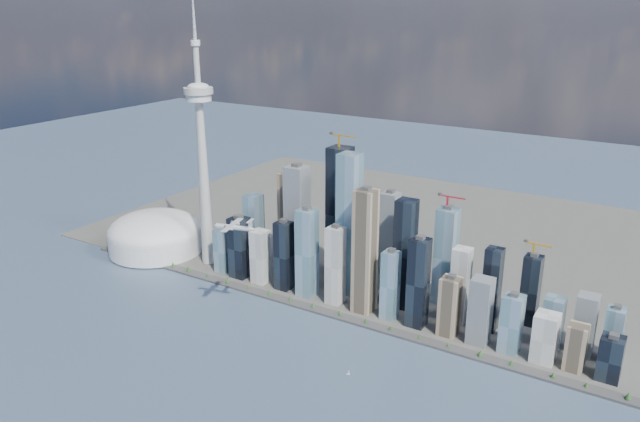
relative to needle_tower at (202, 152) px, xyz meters
The scene contains 9 objects.
ground 491.65m from the needle_tower, 45.94° to the right, with size 4000.00×4000.00×0.00m, color #384963.
seawall 385.07m from the needle_tower, 11.31° to the right, with size 1100.00×22.00×4.00m, color #383838.
land 544.99m from the needle_tower, 52.43° to the left, with size 1400.00×900.00×3.00m, color #4C4C47.
shoreline_trees 380.99m from the needle_tower, 11.31° to the right, with size 960.53×7.20×8.80m.
skyscraper_cluster 389.49m from the needle_tower, ahead, with size 736.00×142.00×283.92m.
needle_tower is the anchor object (origin of this frame).
dome_stadium 241.40m from the needle_tower, behind, with size 200.00×200.00×86.00m.
airplane 299.39m from the needle_tower, 38.96° to the right, with size 71.62×63.83×17.65m.
sailboat_west 542.73m from the needle_tower, 24.47° to the right, with size 6.09×2.62×8.42m.
Camera 1 is at (523.41, -580.92, 515.55)m, focal length 35.00 mm.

